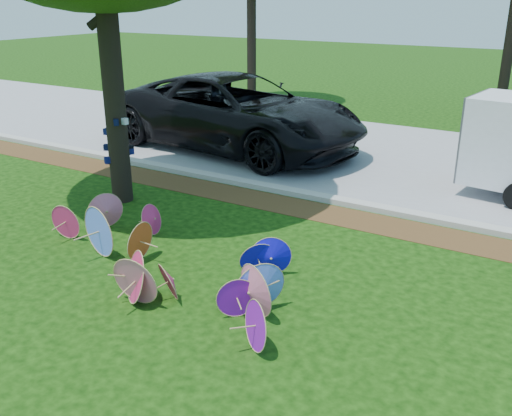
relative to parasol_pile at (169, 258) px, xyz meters
The scene contains 6 objects.
ground 0.75m from the parasol_pile, 67.91° to the right, with size 90.00×90.00×0.00m, color black.
mulch_strip 3.92m from the parasol_pile, 86.42° to the left, with size 90.00×1.00×0.01m, color #472D16.
curb 4.62m from the parasol_pile, 86.96° to the left, with size 90.00×0.30×0.12m, color #B7B5AD.
street 8.76m from the parasol_pile, 88.40° to the left, with size 90.00×8.00×0.01m, color gray.
parasol_pile is the anchor object (origin of this frame).
black_van 8.15m from the parasol_pile, 115.37° to the left, with size 3.49×7.58×2.11m, color black.
Camera 1 is at (5.07, -5.59, 4.25)m, focal length 40.00 mm.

